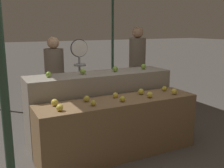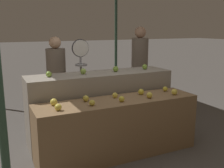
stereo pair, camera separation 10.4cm
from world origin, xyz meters
name	(u,v)px [view 2 (the right image)]	position (x,y,z in m)	size (l,w,h in m)	color
ground_plane	(118,154)	(0.00, 0.00, 0.00)	(60.00, 60.00, 0.00)	#59544F
display_counter_front	(118,127)	(0.00, 0.00, 0.39)	(2.21, 0.55, 0.77)	olive
display_counter_back	(101,106)	(0.00, 0.60, 0.52)	(2.21, 0.55, 1.04)	gray
apple_front_0	(58,107)	(-0.83, -0.11, 0.82)	(0.08, 0.08, 0.08)	yellow
apple_front_1	(92,103)	(-0.41, -0.10, 0.81)	(0.07, 0.07, 0.07)	gold
apple_front_2	(122,99)	(-0.01, -0.10, 0.81)	(0.08, 0.08, 0.08)	gold
apple_front_3	(149,95)	(0.42, -0.10, 0.82)	(0.08, 0.08, 0.08)	yellow
apple_front_4	(174,92)	(0.83, -0.11, 0.82)	(0.08, 0.08, 0.08)	yellow
apple_front_5	(54,102)	(-0.83, 0.11, 0.82)	(0.09, 0.09, 0.09)	yellow
apple_front_6	(86,98)	(-0.42, 0.11, 0.81)	(0.08, 0.08, 0.08)	gold
apple_front_7	(115,95)	(0.00, 0.11, 0.81)	(0.07, 0.07, 0.07)	yellow
apple_front_8	(141,92)	(0.41, 0.10, 0.82)	(0.08, 0.08, 0.08)	gold
apple_front_9	(165,89)	(0.84, 0.12, 0.81)	(0.07, 0.07, 0.07)	gold
apple_back_0	(49,74)	(-0.77, 0.60, 1.08)	(0.08, 0.08, 0.08)	#84AD3D
apple_back_1	(83,71)	(-0.27, 0.61, 1.08)	(0.09, 0.09, 0.09)	#8EB247
apple_back_2	(116,69)	(0.25, 0.60, 1.08)	(0.09, 0.09, 0.09)	#7AA338
apple_back_3	(145,67)	(0.78, 0.61, 1.08)	(0.08, 0.08, 0.08)	#84AD3D
produce_scale	(81,64)	(-0.12, 1.16, 1.11)	(0.29, 0.20, 1.52)	#99999E
person_vendor_at_scale	(56,75)	(-0.45, 1.51, 0.90)	(0.41, 0.41, 1.56)	#2D2D38
person_customer_left	(140,62)	(1.30, 1.61, 1.01)	(0.46, 0.46, 1.73)	#2D2D38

